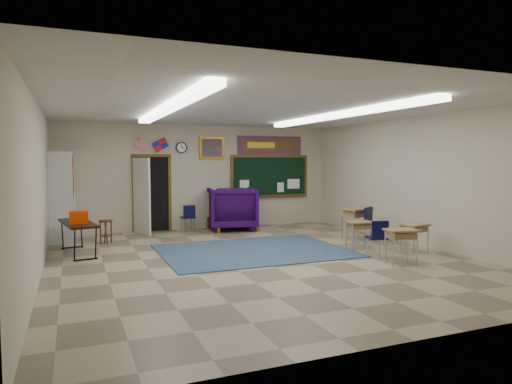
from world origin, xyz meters
name	(u,v)px	position (x,y,z in m)	size (l,w,h in m)	color
floor	(259,259)	(0.00, 0.00, 0.00)	(9.00, 9.00, 0.00)	#9D896C
back_wall	(200,177)	(0.00, 4.50, 1.50)	(8.00, 0.04, 3.00)	#B5AC92
front_wall	(418,206)	(0.00, -4.50, 1.50)	(8.00, 0.04, 3.00)	#B5AC92
left_wall	(37,190)	(-4.00, 0.00, 1.50)	(0.04, 9.00, 3.00)	#B5AC92
right_wall	(418,181)	(4.00, 0.00, 1.50)	(0.04, 9.00, 3.00)	#B5AC92
ceiling	(259,109)	(0.00, 0.00, 3.00)	(8.00, 9.00, 0.04)	silver
area_rug	(254,251)	(0.20, 0.80, 0.01)	(4.00, 3.00, 0.02)	#344B64
fluorescent_strips	(259,112)	(0.00, 0.00, 2.94)	(3.86, 6.00, 0.10)	white
doorway	(149,194)	(-1.50, 4.35, 1.06)	(1.10, 0.89, 2.16)	black
chalkboard	(270,177)	(2.20, 4.46, 1.46)	(2.55, 0.14, 1.30)	brown
bulletin_board	(270,145)	(2.20, 4.47, 2.45)	(2.10, 0.05, 0.55)	red
framed_art_print	(212,148)	(0.35, 4.47, 2.35)	(0.75, 0.05, 0.65)	olive
wall_clock	(181,148)	(-0.55, 4.47, 2.35)	(0.32, 0.05, 0.32)	black
wall_flags	(151,143)	(-1.40, 4.44, 2.48)	(1.16, 0.06, 0.70)	red
storage_cabinet	(62,196)	(-3.71, 3.85, 1.10)	(0.59, 1.25, 2.20)	#B4B3AF
wingback_armchair	(232,208)	(0.76, 3.90, 0.62)	(1.32, 1.36, 1.23)	#1D0533
student_chair_reading	(188,218)	(-0.48, 4.08, 0.37)	(0.37, 0.37, 0.75)	black
student_chair_desk_a	(376,239)	(2.30, -0.73, 0.39)	(0.39, 0.39, 0.77)	black
student_chair_desk_b	(376,226)	(3.16, 0.44, 0.44)	(0.44, 0.44, 0.88)	black
student_desk_front_left	(359,235)	(2.34, -0.07, 0.37)	(0.60, 0.49, 0.66)	#997847
student_desk_front_right	(357,223)	(3.01, 1.02, 0.45)	(0.77, 0.64, 0.81)	#997847
student_desk_back_left	(401,245)	(2.30, -1.49, 0.38)	(0.64, 0.53, 0.69)	#997847
student_desk_back_right	(414,237)	(3.22, -0.80, 0.36)	(0.60, 0.49, 0.65)	#997847
folding_table	(78,237)	(-3.37, 1.91, 0.37)	(0.82, 1.72, 0.94)	black
wooden_stool	(106,232)	(-2.74, 2.95, 0.29)	(0.32, 0.32, 0.57)	#4D2B17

